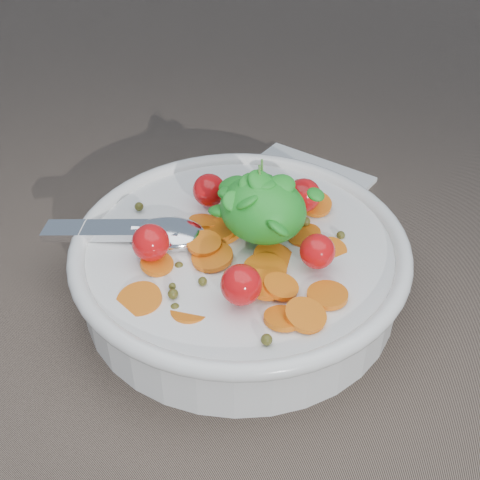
% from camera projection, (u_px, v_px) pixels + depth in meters
% --- Properties ---
extents(ground, '(6.00, 6.00, 0.00)m').
position_uv_depth(ground, '(262.00, 287.00, 0.56)').
color(ground, '#736152').
rests_on(ground, ground).
extents(bowl, '(0.32, 0.30, 0.13)m').
position_uv_depth(bowl, '(240.00, 261.00, 0.54)').
color(bowl, white).
rests_on(bowl, ground).
extents(napkin, '(0.16, 0.15, 0.01)m').
position_uv_depth(napkin, '(298.00, 184.00, 0.69)').
color(napkin, white).
rests_on(napkin, ground).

